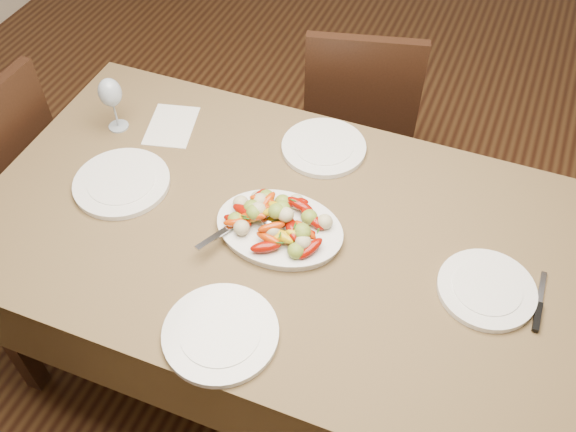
# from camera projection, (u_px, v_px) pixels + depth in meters

# --- Properties ---
(floor) EXTENTS (6.00, 6.00, 0.00)m
(floor) POSITION_uv_depth(u_px,v_px,m) (312.00, 305.00, 2.58)
(floor) COLOR #382011
(floor) RESTS_ON ground
(dining_table) EXTENTS (1.86, 1.07, 0.76)m
(dining_table) POSITION_uv_depth(u_px,v_px,m) (288.00, 303.00, 2.14)
(dining_table) COLOR brown
(dining_table) RESTS_ON ground
(chair_far) EXTENTS (0.51, 0.51, 0.95)m
(chair_far) POSITION_uv_depth(u_px,v_px,m) (360.00, 112.00, 2.64)
(chair_far) COLOR black
(chair_far) RESTS_ON ground
(serving_platter) EXTENTS (0.36, 0.27, 0.02)m
(serving_platter) POSITION_uv_depth(u_px,v_px,m) (280.00, 230.00, 1.84)
(serving_platter) COLOR white
(serving_platter) RESTS_ON dining_table
(roasted_vegetables) EXTENTS (0.30, 0.20, 0.09)m
(roasted_vegetables) POSITION_uv_depth(u_px,v_px,m) (279.00, 217.00, 1.79)
(roasted_vegetables) COLOR #7A0A02
(roasted_vegetables) RESTS_ON serving_platter
(serving_spoon) EXTENTS (0.28, 0.16, 0.03)m
(serving_spoon) POSITION_uv_depth(u_px,v_px,m) (253.00, 225.00, 1.80)
(serving_spoon) COLOR #9EA0A8
(serving_spoon) RESTS_ON serving_platter
(plate_left) EXTENTS (0.29, 0.29, 0.02)m
(plate_left) POSITION_uv_depth(u_px,v_px,m) (122.00, 183.00, 1.96)
(plate_left) COLOR white
(plate_left) RESTS_ON dining_table
(plate_right) EXTENTS (0.26, 0.26, 0.02)m
(plate_right) POSITION_uv_depth(u_px,v_px,m) (486.00, 289.00, 1.70)
(plate_right) COLOR white
(plate_right) RESTS_ON dining_table
(plate_far) EXTENTS (0.27, 0.27, 0.02)m
(plate_far) POSITION_uv_depth(u_px,v_px,m) (324.00, 148.00, 2.07)
(plate_far) COLOR white
(plate_far) RESTS_ON dining_table
(plate_near) EXTENTS (0.30, 0.30, 0.02)m
(plate_near) POSITION_uv_depth(u_px,v_px,m) (221.00, 333.00, 1.62)
(plate_near) COLOR white
(plate_near) RESTS_ON dining_table
(wine_glass) EXTENTS (0.08, 0.08, 0.20)m
(wine_glass) POSITION_uv_depth(u_px,v_px,m) (113.00, 103.00, 2.07)
(wine_glass) COLOR #8C99A5
(wine_glass) RESTS_ON dining_table
(menu_card) EXTENTS (0.20, 0.24, 0.00)m
(menu_card) POSITION_uv_depth(u_px,v_px,m) (171.00, 126.00, 2.15)
(menu_card) COLOR silver
(menu_card) RESTS_ON dining_table
(table_knife) EXTENTS (0.02, 0.20, 0.01)m
(table_knife) POSITION_uv_depth(u_px,v_px,m) (539.00, 304.00, 1.68)
(table_knife) COLOR #9EA0A8
(table_knife) RESTS_ON dining_table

